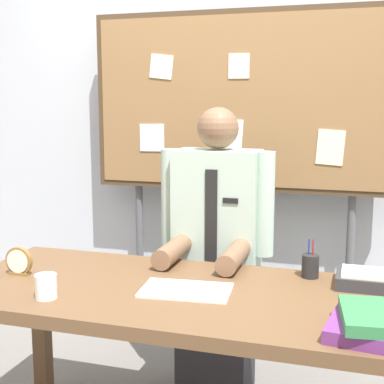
{
  "coord_description": "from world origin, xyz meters",
  "views": [
    {
      "loc": [
        0.65,
        -1.93,
        1.46
      ],
      "look_at": [
        0.0,
        0.18,
        1.1
      ],
      "focal_mm": 51.85,
      "sensor_mm": 36.0,
      "label": 1
    }
  ],
  "objects_px": {
    "desk": "(179,311)",
    "desk_clock": "(19,262)",
    "book_stack": "(367,323)",
    "open_notebook": "(186,290)",
    "pen_holder": "(310,266)",
    "person": "(216,267)",
    "paper_tray": "(371,280)",
    "coffee_mug": "(46,286)",
    "bulletin_board": "(240,106)"
  },
  "relations": [
    {
      "from": "desk_clock",
      "to": "pen_holder",
      "type": "relative_size",
      "value": 0.74
    },
    {
      "from": "book_stack",
      "to": "open_notebook",
      "type": "distance_m",
      "value": 0.69
    },
    {
      "from": "bulletin_board",
      "to": "pen_holder",
      "type": "height_order",
      "value": "bulletin_board"
    },
    {
      "from": "desk",
      "to": "paper_tray",
      "type": "relative_size",
      "value": 6.8
    },
    {
      "from": "open_notebook",
      "to": "paper_tray",
      "type": "height_order",
      "value": "paper_tray"
    },
    {
      "from": "desk",
      "to": "person",
      "type": "relative_size",
      "value": 1.23
    },
    {
      "from": "paper_tray",
      "to": "coffee_mug",
      "type": "bearing_deg",
      "value": -156.97
    },
    {
      "from": "coffee_mug",
      "to": "desk_clock",
      "type": "bearing_deg",
      "value": 140.6
    },
    {
      "from": "desk_clock",
      "to": "bulletin_board",
      "type": "bearing_deg",
      "value": 57.52
    },
    {
      "from": "person",
      "to": "bulletin_board",
      "type": "height_order",
      "value": "bulletin_board"
    },
    {
      "from": "desk_clock",
      "to": "open_notebook",
      "type": "bearing_deg",
      "value": 0.26
    },
    {
      "from": "person",
      "to": "desk_clock",
      "type": "distance_m",
      "value": 0.93
    },
    {
      "from": "desk",
      "to": "desk_clock",
      "type": "relative_size",
      "value": 14.98
    },
    {
      "from": "desk_clock",
      "to": "paper_tray",
      "type": "distance_m",
      "value": 1.42
    },
    {
      "from": "coffee_mug",
      "to": "open_notebook",
      "type": "bearing_deg",
      "value": 24.61
    },
    {
      "from": "bulletin_board",
      "to": "desk",
      "type": "bearing_deg",
      "value": -89.99
    },
    {
      "from": "person",
      "to": "book_stack",
      "type": "distance_m",
      "value": 1.07
    },
    {
      "from": "desk",
      "to": "desk_clock",
      "type": "bearing_deg",
      "value": -178.07
    },
    {
      "from": "person",
      "to": "pen_holder",
      "type": "bearing_deg",
      "value": -31.15
    },
    {
      "from": "desk_clock",
      "to": "paper_tray",
      "type": "height_order",
      "value": "desk_clock"
    },
    {
      "from": "bulletin_board",
      "to": "pen_holder",
      "type": "distance_m",
      "value": 1.1
    },
    {
      "from": "open_notebook",
      "to": "coffee_mug",
      "type": "distance_m",
      "value": 0.52
    },
    {
      "from": "paper_tray",
      "to": "desk",
      "type": "bearing_deg",
      "value": -160.59
    },
    {
      "from": "book_stack",
      "to": "coffee_mug",
      "type": "distance_m",
      "value": 1.12
    },
    {
      "from": "person",
      "to": "coffee_mug",
      "type": "height_order",
      "value": "person"
    },
    {
      "from": "book_stack",
      "to": "open_notebook",
      "type": "relative_size",
      "value": 0.84
    },
    {
      "from": "bulletin_board",
      "to": "desk_clock",
      "type": "distance_m",
      "value": 1.43
    },
    {
      "from": "person",
      "to": "desk_clock",
      "type": "bearing_deg",
      "value": -138.82
    },
    {
      "from": "desk",
      "to": "desk_clock",
      "type": "distance_m",
      "value": 0.7
    },
    {
      "from": "bulletin_board",
      "to": "coffee_mug",
      "type": "distance_m",
      "value": 1.5
    },
    {
      "from": "book_stack",
      "to": "coffee_mug",
      "type": "xyz_separation_m",
      "value": [
        -1.12,
        -0.0,
        0.01
      ]
    },
    {
      "from": "person",
      "to": "pen_holder",
      "type": "distance_m",
      "value": 0.56
    },
    {
      "from": "desk_clock",
      "to": "pen_holder",
      "type": "height_order",
      "value": "pen_holder"
    },
    {
      "from": "bulletin_board",
      "to": "pen_holder",
      "type": "xyz_separation_m",
      "value": [
        0.47,
        -0.76,
        -0.63
      ]
    },
    {
      "from": "pen_holder",
      "to": "person",
      "type": "bearing_deg",
      "value": 148.85
    },
    {
      "from": "paper_tray",
      "to": "bulletin_board",
      "type": "bearing_deg",
      "value": 131.01
    },
    {
      "from": "bulletin_board",
      "to": "open_notebook",
      "type": "xyz_separation_m",
      "value": [
        0.04,
        -1.08,
        -0.68
      ]
    },
    {
      "from": "desk_clock",
      "to": "pen_holder",
      "type": "distance_m",
      "value": 1.2
    },
    {
      "from": "person",
      "to": "bulletin_board",
      "type": "distance_m",
      "value": 0.9
    },
    {
      "from": "book_stack",
      "to": "desk_clock",
      "type": "bearing_deg",
      "value": 171.46
    },
    {
      "from": "open_notebook",
      "to": "paper_tray",
      "type": "bearing_deg",
      "value": 21.9
    },
    {
      "from": "bulletin_board",
      "to": "paper_tray",
      "type": "height_order",
      "value": "bulletin_board"
    },
    {
      "from": "coffee_mug",
      "to": "bulletin_board",
      "type": "bearing_deg",
      "value": 71.56
    },
    {
      "from": "bulletin_board",
      "to": "paper_tray",
      "type": "xyz_separation_m",
      "value": [
        0.7,
        -0.81,
        -0.65
      ]
    },
    {
      "from": "book_stack",
      "to": "desk",
      "type": "bearing_deg",
      "value": 161.54
    },
    {
      "from": "book_stack",
      "to": "open_notebook",
      "type": "height_order",
      "value": "book_stack"
    },
    {
      "from": "desk",
      "to": "paper_tray",
      "type": "height_order",
      "value": "paper_tray"
    },
    {
      "from": "coffee_mug",
      "to": "paper_tray",
      "type": "height_order",
      "value": "coffee_mug"
    },
    {
      "from": "desk",
      "to": "open_notebook",
      "type": "xyz_separation_m",
      "value": [
        0.04,
        -0.02,
        0.09
      ]
    },
    {
      "from": "open_notebook",
      "to": "desk_clock",
      "type": "bearing_deg",
      "value": -179.74
    }
  ]
}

